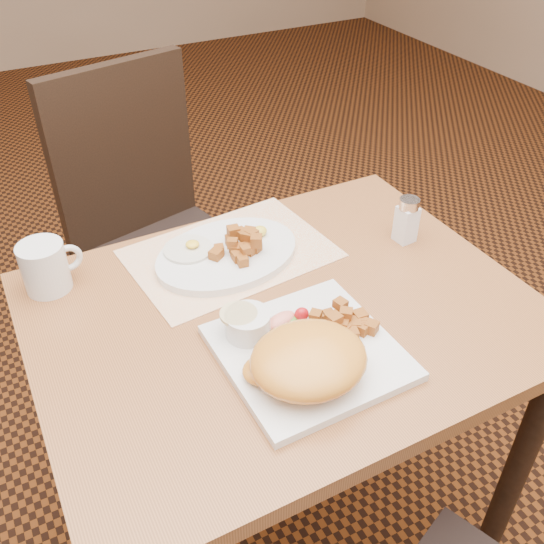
{
  "coord_description": "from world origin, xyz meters",
  "views": [
    {
      "loc": [
        -0.41,
        -0.74,
        1.48
      ],
      "look_at": [
        -0.01,
        0.03,
        0.82
      ],
      "focal_mm": 40.0,
      "sensor_mm": 36.0,
      "label": 1
    }
  ],
  "objects_px": {
    "plate_square": "(308,352)",
    "coffee_mug": "(46,267)",
    "chair_far": "(153,224)",
    "plate_oval": "(227,254)",
    "salt_shaker": "(407,219)",
    "table": "(284,351)"
  },
  "relations": [
    {
      "from": "coffee_mug",
      "to": "chair_far",
      "type": "bearing_deg",
      "value": 54.02
    },
    {
      "from": "chair_far",
      "to": "plate_oval",
      "type": "distance_m",
      "value": 0.57
    },
    {
      "from": "table",
      "to": "coffee_mug",
      "type": "height_order",
      "value": "coffee_mug"
    },
    {
      "from": "table",
      "to": "plate_square",
      "type": "xyz_separation_m",
      "value": [
        -0.02,
        -0.13,
        0.12
      ]
    },
    {
      "from": "chair_far",
      "to": "salt_shaker",
      "type": "distance_m",
      "value": 0.78
    },
    {
      "from": "chair_far",
      "to": "plate_oval",
      "type": "bearing_deg",
      "value": 77.46
    },
    {
      "from": "table",
      "to": "coffee_mug",
      "type": "xyz_separation_m",
      "value": [
        -0.37,
        0.26,
        0.16
      ]
    },
    {
      "from": "chair_far",
      "to": "salt_shaker",
      "type": "height_order",
      "value": "chair_far"
    },
    {
      "from": "plate_oval",
      "to": "plate_square",
      "type": "bearing_deg",
      "value": -88.82
    },
    {
      "from": "plate_square",
      "to": "coffee_mug",
      "type": "relative_size",
      "value": 2.4
    },
    {
      "from": "plate_square",
      "to": "coffee_mug",
      "type": "bearing_deg",
      "value": 131.63
    },
    {
      "from": "table",
      "to": "salt_shaker",
      "type": "relative_size",
      "value": 9.0
    },
    {
      "from": "plate_square",
      "to": "plate_oval",
      "type": "bearing_deg",
      "value": 91.18
    },
    {
      "from": "table",
      "to": "plate_oval",
      "type": "height_order",
      "value": "plate_oval"
    },
    {
      "from": "plate_oval",
      "to": "coffee_mug",
      "type": "relative_size",
      "value": 2.61
    },
    {
      "from": "plate_square",
      "to": "coffee_mug",
      "type": "xyz_separation_m",
      "value": [
        -0.34,
        0.39,
        0.04
      ]
    },
    {
      "from": "chair_far",
      "to": "plate_oval",
      "type": "xyz_separation_m",
      "value": [
        0.01,
        -0.52,
        0.22
      ]
    },
    {
      "from": "coffee_mug",
      "to": "salt_shaker",
      "type": "bearing_deg",
      "value": -14.59
    },
    {
      "from": "salt_shaker",
      "to": "table",
      "type": "bearing_deg",
      "value": -166.49
    },
    {
      "from": "plate_oval",
      "to": "coffee_mug",
      "type": "xyz_separation_m",
      "value": [
        -0.34,
        0.07,
        0.04
      ]
    },
    {
      "from": "salt_shaker",
      "to": "plate_oval",
      "type": "bearing_deg",
      "value": 162.93
    },
    {
      "from": "chair_far",
      "to": "table",
      "type": "bearing_deg",
      "value": 79.55
    }
  ]
}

